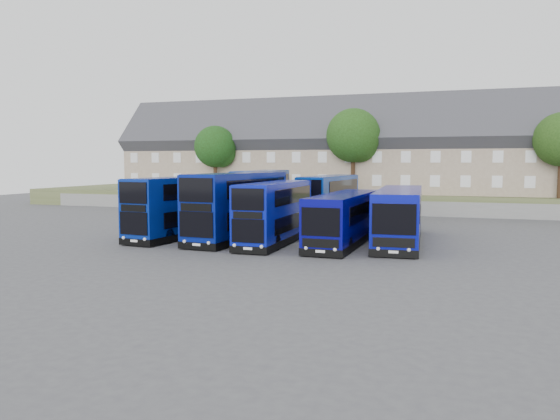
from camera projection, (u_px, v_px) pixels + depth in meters
The scene contains 13 objects.
ground at pixel (247, 246), 35.48m from camera, with size 120.00×120.00×0.00m, color #47474C.
retaining_wall at pixel (331, 206), 58.09m from camera, with size 70.00×0.40×1.50m, color slate.
earth_bank at pixel (350, 198), 67.52m from camera, with size 80.00×20.00×2.00m, color #505A32.
terrace_row at pixel (396, 152), 61.36m from camera, with size 66.00×10.40×11.20m.
dd_front_left at pixel (182, 208), 39.76m from camera, with size 3.59×11.08×4.33m.
dd_front_mid at pixel (238, 207), 38.60m from camera, with size 3.40×11.83×4.65m.
dd_front_right at pixel (275, 214), 36.56m from camera, with size 2.46×10.27×4.07m.
dd_rear_left at pixel (262, 196), 50.80m from camera, with size 3.71×11.85×4.64m.
dd_rear_right at pixel (329, 201), 47.66m from camera, with size 3.23×10.79×4.23m.
coach_east_a at pixel (345, 219), 36.45m from camera, with size 2.83×12.30×3.35m.
coach_east_b at pixel (399, 216), 36.88m from camera, with size 3.59×13.40×3.63m.
tree_west at pixel (217, 148), 62.95m from camera, with size 4.80×4.80×7.65m.
tree_mid at pixel (355, 138), 58.29m from camera, with size 5.76×5.76×9.18m.
Camera 1 is at (13.16, -32.65, 5.43)m, focal length 35.00 mm.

